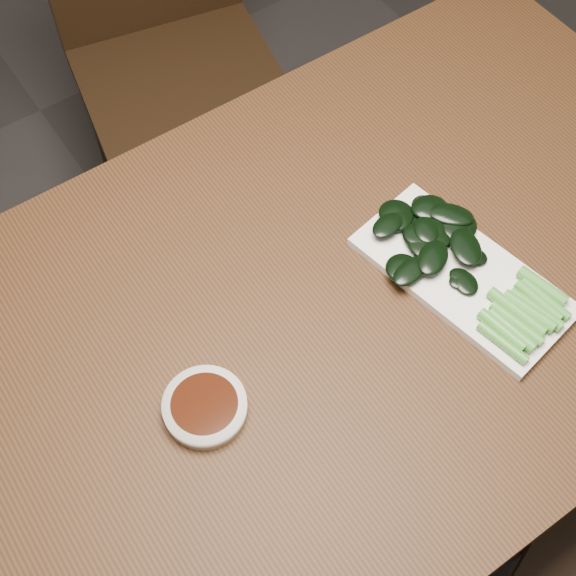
{
  "coord_description": "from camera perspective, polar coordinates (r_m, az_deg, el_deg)",
  "views": [
    {
      "loc": [
        -0.34,
        -0.43,
        1.71
      ],
      "look_at": [
        -0.01,
        0.05,
        0.76
      ],
      "focal_mm": 50.0,
      "sensor_mm": 36.0,
      "label": 1
    }
  ],
  "objects": [
    {
      "name": "ground",
      "position": [
        1.8,
        1.21,
        -13.6
      ],
      "size": [
        6.0,
        6.0,
        0.0
      ],
      "primitive_type": "plane",
      "color": "#2A2828",
      "rests_on": "ground"
    },
    {
      "name": "table",
      "position": [
        1.17,
        1.81,
        -3.32
      ],
      "size": [
        1.4,
        0.8,
        0.75
      ],
      "color": "#3E2411",
      "rests_on": "ground"
    },
    {
      "name": "chair_far",
      "position": [
        1.86,
        -8.52,
        16.85
      ],
      "size": [
        0.51,
        0.51,
        0.89
      ],
      "rotation": [
        0.0,
        0.0,
        -0.21
      ],
      "color": "black",
      "rests_on": "ground"
    },
    {
      "name": "sauce_bowl",
      "position": [
        1.03,
        -5.92,
        -8.41
      ],
      "size": [
        0.11,
        0.11,
        0.02
      ],
      "color": "white",
      "rests_on": "table"
    },
    {
      "name": "serving_plate",
      "position": [
        1.15,
        12.31,
        0.86
      ],
      "size": [
        0.2,
        0.33,
        0.01
      ],
      "rotation": [
        0.0,
        0.0,
        0.18
      ],
      "color": "white",
      "rests_on": "table"
    },
    {
      "name": "gai_lan",
      "position": [
        1.15,
        11.97,
        2.19
      ],
      "size": [
        0.19,
        0.32,
        0.02
      ],
      "color": "green",
      "rests_on": "serving_plate"
    }
  ]
}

